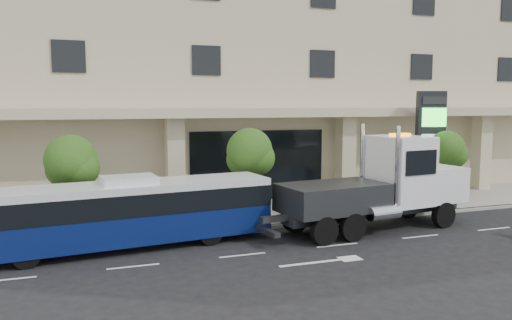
{
  "coord_description": "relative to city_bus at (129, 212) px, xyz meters",
  "views": [
    {
      "loc": [
        -9.54,
        -18.83,
        5.62
      ],
      "look_at": [
        -2.23,
        2.0,
        3.16
      ],
      "focal_mm": 35.0,
      "sensor_mm": 36.0,
      "label": 1
    }
  ],
  "objects": [
    {
      "name": "ground",
      "position": [
        7.87,
        -0.89,
        -1.45
      ],
      "size": [
        120.0,
        120.0,
        0.0
      ],
      "primitive_type": "plane",
      "color": "black",
      "rests_on": "ground"
    },
    {
      "name": "city_bus",
      "position": [
        0.0,
        0.0,
        0.0
      ],
      "size": [
        11.46,
        3.57,
        2.86
      ],
      "rotation": [
        0.0,
        0.0,
        0.11
      ],
      "color": "black",
      "rests_on": "ground"
    },
    {
      "name": "sidewalk",
      "position": [
        7.87,
        4.11,
        -1.38
      ],
      "size": [
        120.0,
        6.0,
        0.15
      ],
      "primitive_type": "cube",
      "color": "gray",
      "rests_on": "ground"
    },
    {
      "name": "tree_right",
      "position": [
        17.4,
        2.7,
        1.58
      ],
      "size": [
        2.1,
        2.0,
        4.04
      ],
      "color": "#422B19",
      "rests_on": "sidewalk"
    },
    {
      "name": "convention_center",
      "position": [
        7.87,
        14.53,
        8.52
      ],
      "size": [
        60.0,
        17.6,
        20.0
      ],
      "color": "#BFB38F",
      "rests_on": "ground"
    },
    {
      "name": "tree_mid",
      "position": [
        5.9,
        2.7,
        1.81
      ],
      "size": [
        2.28,
        2.2,
        4.38
      ],
      "color": "#422B19",
      "rests_on": "sidewalk"
    },
    {
      "name": "tow_truck",
      "position": [
        11.13,
        -0.6,
        0.49
      ],
      "size": [
        10.46,
        3.64,
        4.73
      ],
      "rotation": [
        0.0,
        0.0,
        0.12
      ],
      "color": "#2D3033",
      "rests_on": "ground"
    },
    {
      "name": "signage_pylon",
      "position": [
        16.83,
        3.43,
        1.85
      ],
      "size": [
        1.64,
        1.01,
        6.22
      ],
      "rotation": [
        0.0,
        0.0,
        -0.31
      ],
      "color": "black",
      "rests_on": "sidewalk"
    },
    {
      "name": "tree_left",
      "position": [
        -2.1,
        2.7,
        1.66
      ],
      "size": [
        2.27,
        2.2,
        4.22
      ],
      "color": "#422B19",
      "rests_on": "sidewalk"
    },
    {
      "name": "curb",
      "position": [
        7.87,
        1.11,
        -1.38
      ],
      "size": [
        120.0,
        0.3,
        0.15
      ],
      "primitive_type": "cube",
      "color": "gray",
      "rests_on": "ground"
    }
  ]
}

